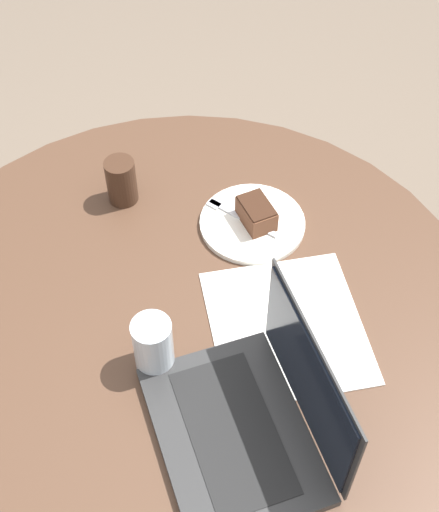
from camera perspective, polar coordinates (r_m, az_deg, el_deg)
The scene contains 9 objects.
ground_plane at distance 2.01m, azimuth -2.05°, elevation -16.96°, with size 12.00×12.00×0.00m, color #6B5B4C.
dining_table at distance 1.45m, azimuth -2.74°, elevation -7.46°, with size 1.18×1.18×0.75m.
paper_document at distance 1.35m, azimuth 5.39°, elevation -5.62°, with size 0.39×0.38×0.00m.
plate at distance 1.50m, azimuth 2.64°, elevation 2.64°, with size 0.22×0.22×0.01m.
cake_slice at distance 1.47m, azimuth 2.97°, elevation 3.44°, with size 0.09×0.07×0.05m.
fork at distance 1.50m, azimuth 1.29°, elevation 3.36°, with size 0.17×0.08×0.00m.
coffee_glass at distance 1.53m, azimuth -7.86°, elevation 5.96°, with size 0.06×0.06×0.10m.
water_glass at distance 1.25m, azimuth -5.32°, elevation -7.15°, with size 0.07×0.07×0.12m.
laptop at distance 1.20m, azimuth 2.54°, elevation -12.95°, with size 0.39×0.33×0.23m.
Camera 1 is at (0.67, -0.37, 1.86)m, focal length 50.00 mm.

